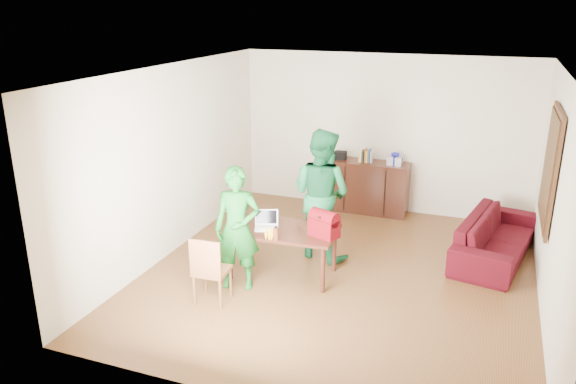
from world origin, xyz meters
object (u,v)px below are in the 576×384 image
at_px(chair, 212,282).
at_px(person_near, 237,229).
at_px(table, 283,234).
at_px(laptop, 266,226).
at_px(person_far, 321,194).
at_px(red_bag, 324,226).
at_px(bottle, 276,233).
at_px(sofa, 496,237).

relative_size(chair, person_near, 0.54).
distance_m(table, laptop, 0.25).
bearing_deg(person_far, red_bag, 127.62).
height_order(table, person_near, person_near).
bearing_deg(red_bag, bottle, -124.61).
bearing_deg(person_far, sofa, -143.48).
xyz_separation_m(table, person_near, (-0.42, -0.50, 0.21)).
xyz_separation_m(chair, person_far, (0.84, 1.74, 0.68)).
bearing_deg(red_bag, table, -162.22).
xyz_separation_m(person_far, red_bag, (0.30, -0.82, -0.13)).
distance_m(laptop, sofa, 3.33).
bearing_deg(bottle, sofa, 37.18).
relative_size(laptop, bottle, 1.90).
bearing_deg(chair, table, 56.31).
bearing_deg(person_near, red_bag, 10.01).
height_order(table, person_far, person_far).
distance_m(bottle, red_bag, 0.62).
bearing_deg(table, chair, -123.11).
bearing_deg(table, laptop, -163.78).
xyz_separation_m(chair, sofa, (3.22, 2.55, 0.05)).
bearing_deg(laptop, sofa, 8.68).
distance_m(table, person_near, 0.68).
height_order(person_far, bottle, person_far).
bearing_deg(laptop, person_far, 38.94).
xyz_separation_m(table, red_bag, (0.58, -0.04, 0.22)).
height_order(person_near, bottle, person_near).
distance_m(laptop, red_bag, 0.79).
bearing_deg(sofa, bottle, 138.44).
distance_m(laptop, bottle, 0.41).
height_order(chair, red_bag, red_bag).
bearing_deg(red_bag, sofa, 59.90).
relative_size(table, person_far, 0.78).
relative_size(chair, red_bag, 2.33).
bearing_deg(person_near, person_far, 46.65).
relative_size(table, person_near, 0.91).
distance_m(person_near, bottle, 0.49).
bearing_deg(bottle, chair, -136.89).
height_order(chair, person_near, person_near).
xyz_separation_m(bottle, red_bag, (0.52, 0.34, 0.04)).
distance_m(bottle, sofa, 3.30).
bearing_deg(sofa, laptop, 131.34).
relative_size(person_far, sofa, 0.90).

